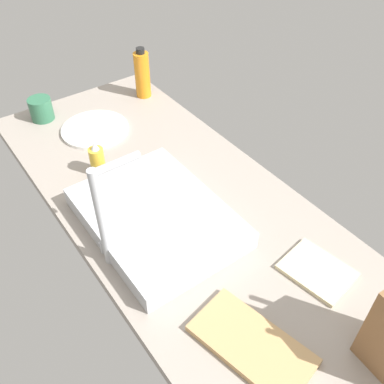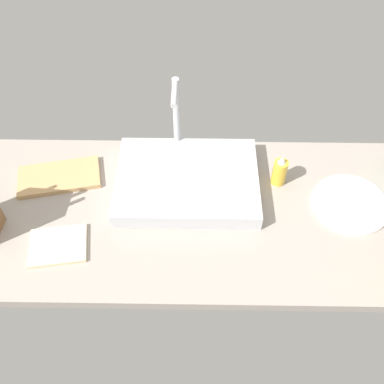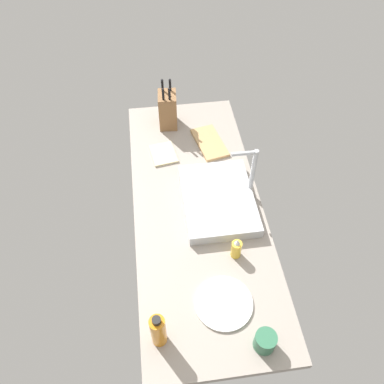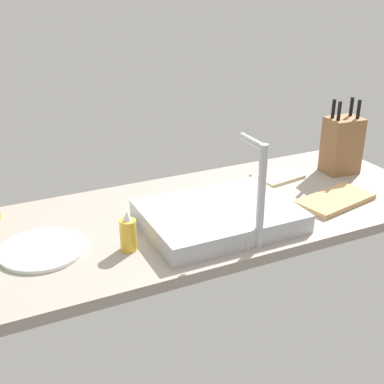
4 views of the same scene
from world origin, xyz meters
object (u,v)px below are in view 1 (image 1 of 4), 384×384
soap_bottle (97,160)px  dinner_plate (95,129)px  sink_basin (157,218)px  coffee_mug (41,109)px  dish_towel (317,271)px  cutting_board (252,344)px  water_bottle (142,74)px  faucet (104,211)px

soap_bottle → dinner_plate: 25.70cm
sink_basin → coffee_mug: (74.62, 5.54, 1.40)cm
dinner_plate → dish_towel: size_ratio=1.44×
coffee_mug → sink_basin: bearing=-175.8°
cutting_board → water_bottle: bearing=-19.2°
coffee_mug → water_bottle: bearing=-100.8°
dish_towel → faucet: bearing=49.1°
sink_basin → dish_towel: (-39.12, -25.05, -2.33)cm
dinner_plate → dish_towel: same height
soap_bottle → water_bottle: bearing=-48.0°
water_bottle → faucet: bearing=143.3°
sink_basin → dinner_plate: size_ratio=1.91×
sink_basin → water_bottle: (66.77, -35.76, 6.75)cm
faucet → dish_towel: 57.62cm
faucet → soap_bottle: (35.29, -13.58, -13.07)cm
dinner_plate → dish_towel: 96.05cm
faucet → cutting_board: faucet is taller
soap_bottle → water_bottle: 52.07cm
sink_basin → coffee_mug: coffee_mug is taller
cutting_board → soap_bottle: size_ratio=2.25×
water_bottle → dish_towel: water_bottle is taller
faucet → water_bottle: bearing=-36.7°
soap_bottle → dish_towel: soap_bottle is taller
sink_basin → soap_bottle: (32.04, 2.79, 2.39)cm
dinner_plate → coffee_mug: (19.37, 12.72, 3.74)cm
soap_bottle → coffee_mug: 42.68cm
sink_basin → dish_towel: 46.51cm
water_bottle → dinner_plate: (-11.51, 28.59, -9.09)cm
coffee_mug → faucet: bearing=172.1°
water_bottle → soap_bottle: bearing=132.0°
faucet → coffee_mug: 79.87cm
soap_bottle → coffee_mug: bearing=3.7°
cutting_board → coffee_mug: 119.21cm
water_bottle → dinner_plate: water_bottle is taller
cutting_board → dish_towel: size_ratio=1.60×
faucet → coffee_mug: bearing=-7.9°
sink_basin → dinner_plate: bearing=-7.4°
faucet → cutting_board: bearing=-162.1°
dinner_plate → faucet: bearing=158.1°
cutting_board → coffee_mug: size_ratio=3.19×
faucet → dish_towel: faucet is taller
sink_basin → faucet: (-3.25, 16.38, 15.46)cm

